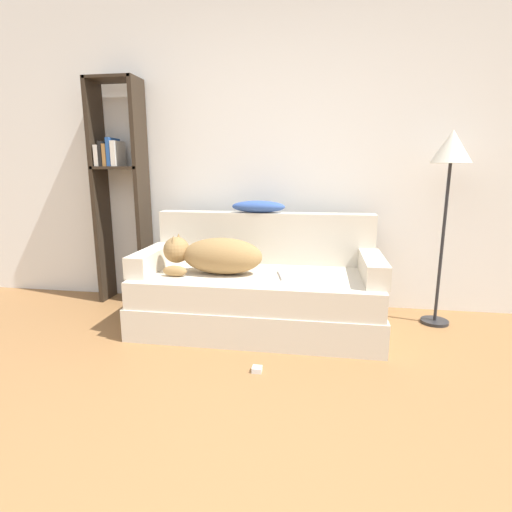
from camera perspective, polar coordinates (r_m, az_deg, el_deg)
The scene contains 11 objects.
wall_back at distance 3.54m, azimuth 1.32°, elevation 14.90°, with size 7.81×0.06×2.70m.
couch at distance 3.05m, azimuth 0.29°, elevation -6.40°, with size 1.80×0.87×0.43m.
couch_backrest at distance 3.29m, azimuth 1.27°, elevation 2.64°, with size 1.76×0.15×0.41m.
couch_arm_left at distance 3.19m, azimuth -14.53°, elevation -0.42°, with size 0.15×0.68×0.16m.
couch_arm_right at distance 2.95m, azimuth 16.31°, elevation -1.54°, with size 0.15×0.68×0.16m.
dog at distance 2.96m, azimuth -5.94°, elevation 0.12°, with size 0.75×0.31×0.29m.
laptop at distance 2.92m, azimuth 6.13°, elevation -2.67°, with size 0.33×0.30×0.02m.
throw_pillow at distance 3.26m, azimuth 0.33°, elevation 7.06°, with size 0.43×0.15×0.10m.
bookshelf at distance 3.76m, azimuth -18.97°, elevation 10.02°, with size 0.44×0.26×1.94m.
floor_lamp at distance 3.29m, azimuth 26.06°, elevation 12.26°, with size 0.29×0.29×1.46m.
power_adapter at distance 2.48m, azimuth 0.14°, elevation -15.89°, with size 0.06×0.06×0.03m.
Camera 1 is at (0.48, -1.00, 1.19)m, focal length 28.00 mm.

